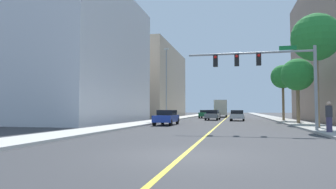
{
  "coord_description": "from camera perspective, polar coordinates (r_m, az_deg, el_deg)",
  "views": [
    {
      "loc": [
        1.66,
        -9.35,
        1.47
      ],
      "look_at": [
        -4.2,
        16.19,
        2.81
      ],
      "focal_mm": 31.66,
      "sensor_mm": 36.0,
      "label": 1
    }
  ],
  "objects": [
    {
      "name": "ground",
      "position": [
        51.4,
        11.11,
        -4.51
      ],
      "size": [
        192.0,
        192.0,
        0.0
      ],
      "primitive_type": "plane",
      "color": "#38383A"
    },
    {
      "name": "sidewalk_left",
      "position": [
        52.22,
        2.58,
        -4.45
      ],
      "size": [
        2.75,
        168.0,
        0.15
      ],
      "primitive_type": "cube",
      "color": "beige",
      "rests_on": "ground"
    },
    {
      "name": "sidewalk_right",
      "position": [
        51.72,
        19.71,
        -4.3
      ],
      "size": [
        2.75,
        168.0,
        0.15
      ],
      "primitive_type": "cube",
      "color": "#9E9B93",
      "rests_on": "ground"
    },
    {
      "name": "lane_marking_center",
      "position": [
        51.4,
        11.11,
        -4.5
      ],
      "size": [
        0.16,
        144.0,
        0.01
      ],
      "primitive_type": "cube",
      "color": "yellow",
      "rests_on": "ground"
    },
    {
      "name": "building_left_near",
      "position": [
        37.11,
        -17.39,
        6.69
      ],
      "size": [
        12.53,
        20.02,
        15.16
      ],
      "primitive_type": "cube",
      "color": "silver",
      "rests_on": "ground"
    },
    {
      "name": "building_left_far",
      "position": [
        62.83,
        -3.17,
        2.22
      ],
      "size": [
        10.17,
        25.51,
        14.18
      ],
      "primitive_type": "cube",
      "color": "tan",
      "rests_on": "ground"
    },
    {
      "name": "traffic_signal_mast",
      "position": [
        21.16,
        18.79,
        4.98
      ],
      "size": [
        8.42,
        0.36,
        5.58
      ],
      "color": "gray",
      "rests_on": "sidewalk_right"
    },
    {
      "name": "street_lamp",
      "position": [
        37.33,
        -0.31,
        2.7
      ],
      "size": [
        0.56,
        0.28,
        9.08
      ],
      "color": "gray",
      "rests_on": "sidewalk_left"
    },
    {
      "name": "palm_near",
      "position": [
        25.31,
        26.53,
        9.71
      ],
      "size": [
        3.57,
        3.57,
        8.56
      ],
      "color": "brown",
      "rests_on": "sidewalk_right"
    },
    {
      "name": "palm_mid",
      "position": [
        32.05,
        23.65,
        3.46
      ],
      "size": [
        3.18,
        3.18,
        6.38
      ],
      "color": "brown",
      "rests_on": "sidewalk_right"
    },
    {
      "name": "palm_far",
      "position": [
        39.22,
        21.23,
        3.14
      ],
      "size": [
        2.9,
        2.9,
        6.83
      ],
      "color": "brown",
      "rests_on": "sidewalk_right"
    },
    {
      "name": "car_gray",
      "position": [
        42.0,
        8.61,
        -3.89
      ],
      "size": [
        1.95,
        4.25,
        1.42
      ],
      "rotation": [
        0.0,
        0.0,
        -0.05
      ],
      "color": "slate",
      "rests_on": "ground"
    },
    {
      "name": "car_silver",
      "position": [
        40.16,
        13.2,
        -3.91
      ],
      "size": [
        1.93,
        3.98,
        1.39
      ],
      "rotation": [
        0.0,
        0.0,
        -0.04
      ],
      "color": "#BCBCC1",
      "rests_on": "ground"
    },
    {
      "name": "car_green",
      "position": [
        51.64,
        7.16,
        -3.72
      ],
      "size": [
        1.83,
        4.46,
        1.39
      ],
      "rotation": [
        0.0,
        0.0,
        -0.01
      ],
      "color": "#196638",
      "rests_on": "ground"
    },
    {
      "name": "car_blue",
      "position": [
        28.25,
        -0.28,
        -4.38
      ],
      "size": [
        1.75,
        4.28,
        1.43
      ],
      "rotation": [
        0.0,
        0.0,
        3.15
      ],
      "color": "#1E389E",
      "rests_on": "ground"
    },
    {
      "name": "car_black",
      "position": [
        63.09,
        12.84,
        -3.54
      ],
      "size": [
        2.06,
        4.0,
        1.34
      ],
      "rotation": [
        0.0,
        0.0,
        0.04
      ],
      "color": "black",
      "rests_on": "ground"
    },
    {
      "name": "delivery_truck",
      "position": [
        59.53,
        10.12,
        -2.62
      ],
      "size": [
        2.7,
        9.0,
        3.29
      ],
      "rotation": [
        0.0,
        0.0,
        0.03
      ],
      "color": "#194799",
      "rests_on": "ground"
    },
    {
      "name": "pedestrian",
      "position": [
        19.87,
        28.59,
        -3.77
      ],
      "size": [
        0.38,
        0.38,
        1.79
      ],
      "rotation": [
        0.0,
        0.0,
        2.1
      ],
      "color": "#3F3859",
      "rests_on": "sidewalk_right"
    }
  ]
}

